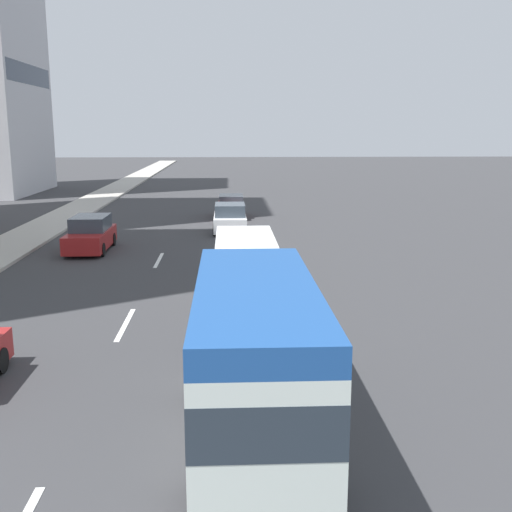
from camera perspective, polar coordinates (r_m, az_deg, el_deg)
The scene contains 9 objects.
ground_plane at distance 35.94m, azimuth -7.73°, elevation 2.21°, with size 198.00×198.00×0.00m, color #38383A.
sidewalk_right at distance 37.46m, azimuth -19.85°, elevation 2.12°, with size 162.00×3.06×0.15m, color #B2ADA3.
lane_stripe_mid at distance 19.30m, azimuth -12.10°, elevation -6.25°, with size 3.20×0.16×0.01m, color silver.
lane_stripe_far at distance 28.33m, azimuth -9.06°, elevation -0.38°, with size 3.20×0.16×0.01m, color silver.
car_second at distance 35.63m, azimuth -2.44°, elevation 3.50°, with size 4.15×1.93×1.67m.
car_third at distance 31.17m, azimuth -15.20°, elevation 1.94°, with size 4.45×1.87×1.71m.
car_fourth at distance 41.74m, azimuth -2.34°, elevation 4.63°, with size 4.13×1.81×1.54m.
van_fifth at distance 21.60m, azimuth -1.01°, elevation -0.60°, with size 4.86×2.19×2.20m.
minibus_sixth at distance 11.48m, azimuth 0.00°, elevation -9.51°, with size 6.64×2.33×3.15m.
Camera 1 is at (-3.82, -3.17, 5.88)m, focal length 42.84 mm.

